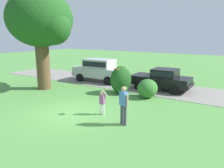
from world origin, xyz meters
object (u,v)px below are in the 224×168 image
at_px(parked_sedan, 162,78).
at_px(frisbee, 117,69).
at_px(parked_suv, 99,69).
at_px(child_thrower, 102,101).
at_px(oak_tree_large, 42,22).
at_px(adult_onlooker, 124,103).

height_order(parked_sedan, frisbee, frisbee).
bearing_deg(parked_suv, child_thrower, -52.22).
height_order(parked_sedan, child_thrower, parked_sedan).
distance_m(parked_suv, frisbee, 8.31).
height_order(oak_tree_large, adult_onlooker, oak_tree_large).
bearing_deg(parked_sedan, oak_tree_large, -149.29).
bearing_deg(parked_sedan, child_thrower, -95.26).
bearing_deg(frisbee, child_thrower, -143.34).
bearing_deg(parked_suv, parked_sedan, 0.42).
bearing_deg(child_thrower, parked_sedan, 84.74).
distance_m(parked_suv, adult_onlooker, 9.58).
xyz_separation_m(child_thrower, frisbee, (0.57, 0.42, 1.59)).
bearing_deg(frisbee, parked_suv, 132.71).
height_order(parked_suv, child_thrower, parked_suv).
xyz_separation_m(frisbee, adult_onlooker, (0.98, -0.96, -1.33)).
bearing_deg(parked_sedan, parked_suv, -179.58).
bearing_deg(parked_suv, frisbee, -47.29).
bearing_deg(adult_onlooker, frisbee, 135.49).
bearing_deg(adult_onlooker, oak_tree_large, 161.95).
distance_m(oak_tree_large, frisbee, 7.89).
height_order(oak_tree_large, parked_suv, oak_tree_large).
bearing_deg(oak_tree_large, parked_suv, 68.32).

